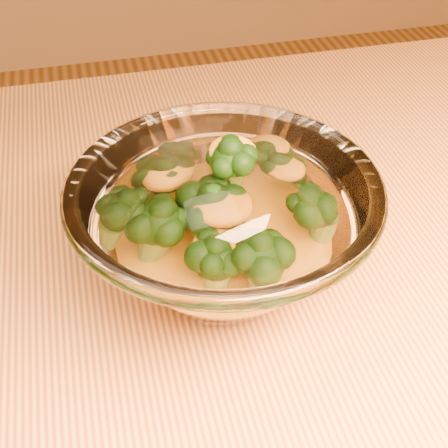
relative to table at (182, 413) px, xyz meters
name	(u,v)px	position (x,y,z in m)	size (l,w,h in m)	color
table	(182,413)	(0.00, 0.00, 0.00)	(1.20, 0.80, 0.75)	#C6853B
glass_bowl	(224,229)	(0.05, 0.05, 0.15)	(0.22, 0.22, 0.10)	white
cheese_sauce	(224,250)	(0.05, 0.05, 0.13)	(0.11, 0.11, 0.03)	#FF9E15
broccoli_heap	(215,208)	(0.04, 0.06, 0.16)	(0.16, 0.14, 0.08)	black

